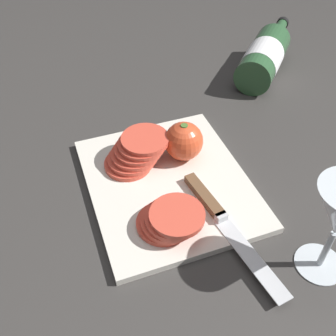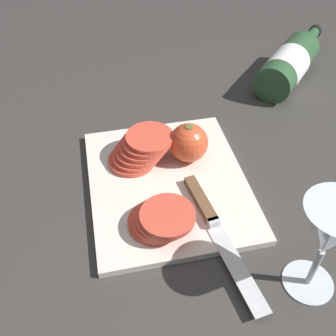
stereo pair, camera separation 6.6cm
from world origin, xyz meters
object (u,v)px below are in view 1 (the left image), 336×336
(whole_tomato, at_px, (184,141))
(wine_bottle, at_px, (264,57))
(knife, at_px, (215,210))
(tomato_slice_stack_far, at_px, (136,152))
(tomato_slice_stack_near, at_px, (170,219))

(whole_tomato, bearing_deg, wine_bottle, 127.68)
(knife, bearing_deg, tomato_slice_stack_far, -159.86)
(tomato_slice_stack_near, distance_m, tomato_slice_stack_far, 0.16)
(wine_bottle, relative_size, tomato_slice_stack_far, 2.26)
(knife, relative_size, tomato_slice_stack_far, 2.14)
(wine_bottle, height_order, tomato_slice_stack_near, wine_bottle)
(wine_bottle, relative_size, tomato_slice_stack_near, 2.65)
(knife, relative_size, tomato_slice_stack_near, 2.51)
(knife, height_order, tomato_slice_stack_far, tomato_slice_stack_far)
(whole_tomato, distance_m, tomato_slice_stack_near, 0.17)
(whole_tomato, bearing_deg, tomato_slice_stack_far, -98.21)
(wine_bottle, relative_size, knife, 1.06)
(knife, distance_m, tomato_slice_stack_near, 0.08)
(whole_tomato, relative_size, knife, 0.28)
(wine_bottle, bearing_deg, tomato_slice_stack_far, -60.36)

